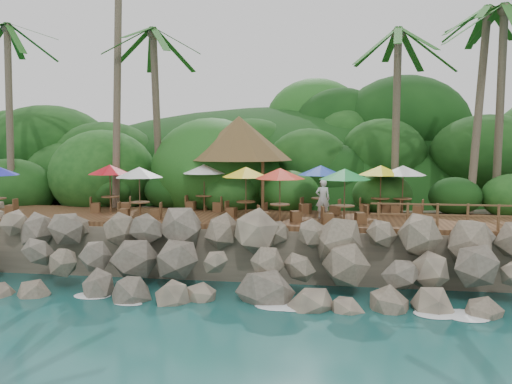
# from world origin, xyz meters

# --- Properties ---
(ground) EXTENTS (140.00, 140.00, 0.00)m
(ground) POSITION_xyz_m (0.00, 0.00, 0.00)
(ground) COLOR #19514F
(ground) RESTS_ON ground
(land_base) EXTENTS (32.00, 25.20, 2.10)m
(land_base) POSITION_xyz_m (0.00, 16.00, 1.05)
(land_base) COLOR gray
(land_base) RESTS_ON ground
(jungle_hill) EXTENTS (44.80, 28.00, 15.40)m
(jungle_hill) POSITION_xyz_m (0.00, 23.50, 0.00)
(jungle_hill) COLOR #143811
(jungle_hill) RESTS_ON ground
(seawall) EXTENTS (29.00, 4.00, 2.30)m
(seawall) POSITION_xyz_m (0.00, 2.00, 1.15)
(seawall) COLOR gray
(seawall) RESTS_ON ground
(terrace) EXTENTS (26.00, 5.00, 0.20)m
(terrace) POSITION_xyz_m (0.00, 6.00, 2.20)
(terrace) COLOR brown
(terrace) RESTS_ON land_base
(jungle_foliage) EXTENTS (44.00, 16.00, 12.00)m
(jungle_foliage) POSITION_xyz_m (0.00, 15.00, 0.00)
(jungle_foliage) COLOR #143811
(jungle_foliage) RESTS_ON ground
(foam_line) EXTENTS (25.20, 0.80, 0.06)m
(foam_line) POSITION_xyz_m (0.00, 0.30, 0.03)
(foam_line) COLOR white
(foam_line) RESTS_ON ground
(palms) EXTENTS (30.33, 6.95, 15.00)m
(palms) POSITION_xyz_m (0.10, 8.87, 12.18)
(palms) COLOR brown
(palms) RESTS_ON ground
(palapa) EXTENTS (5.35, 5.35, 4.60)m
(palapa) POSITION_xyz_m (-1.35, 9.19, 5.79)
(palapa) COLOR brown
(palapa) RESTS_ON ground
(dining_clusters) EXTENTS (20.38, 5.28, 2.25)m
(dining_clusters) POSITION_xyz_m (-0.67, 5.97, 4.17)
(dining_clusters) COLOR brown
(dining_clusters) RESTS_ON terrace
(railing) EXTENTS (6.10, 0.10, 1.00)m
(railing) POSITION_xyz_m (7.90, 3.65, 2.91)
(railing) COLOR brown
(railing) RESTS_ON terrace
(waiter) EXTENTS (0.69, 0.53, 1.70)m
(waiter) POSITION_xyz_m (2.94, 5.95, 3.15)
(waiter) COLOR silver
(waiter) RESTS_ON terrace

